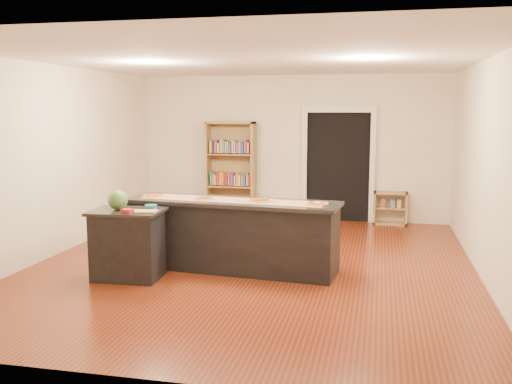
% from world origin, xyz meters
% --- Properties ---
extents(room, '(6.00, 7.00, 2.80)m').
position_xyz_m(room, '(0.00, 0.00, 1.40)').
color(room, '#EFE6C9').
rests_on(room, ground).
extents(doorway, '(1.40, 0.09, 2.21)m').
position_xyz_m(doorway, '(0.90, 3.46, 1.20)').
color(doorway, black).
rests_on(doorway, room).
extents(kitchen_island, '(2.88, 0.78, 0.95)m').
position_xyz_m(kitchen_island, '(-0.22, -0.27, 0.48)').
color(kitchen_island, black).
rests_on(kitchen_island, ground).
extents(side_counter, '(0.90, 0.66, 0.89)m').
position_xyz_m(side_counter, '(-1.42, -0.95, 0.45)').
color(side_counter, black).
rests_on(side_counter, ground).
extents(bookshelf, '(0.96, 0.34, 1.91)m').
position_xyz_m(bookshelf, '(-1.18, 3.28, 0.96)').
color(bookshelf, '#A68650').
rests_on(bookshelf, ground).
extents(low_shelf, '(0.62, 0.27, 0.62)m').
position_xyz_m(low_shelf, '(1.90, 3.32, 0.31)').
color(low_shelf, '#A68650').
rests_on(low_shelf, ground).
extents(waste_bin, '(0.26, 0.26, 0.37)m').
position_xyz_m(waste_bin, '(-0.47, 3.17, 0.19)').
color(waste_bin, '#57A6C3').
rests_on(waste_bin, ground).
extents(kraft_paper, '(2.53, 0.69, 0.00)m').
position_xyz_m(kraft_paper, '(-0.23, -0.28, 0.95)').
color(kraft_paper, '#8D6B49').
rests_on(kraft_paper, kitchen_island).
extents(watermelon, '(0.25, 0.25, 0.25)m').
position_xyz_m(watermelon, '(-1.54, -0.95, 1.01)').
color(watermelon, '#144214').
rests_on(watermelon, side_counter).
extents(cutting_board, '(0.33, 0.25, 0.02)m').
position_xyz_m(cutting_board, '(-1.14, -1.04, 0.90)').
color(cutting_board, tan).
rests_on(cutting_board, side_counter).
extents(package_red, '(0.17, 0.14, 0.05)m').
position_xyz_m(package_red, '(-1.32, -1.15, 0.91)').
color(package_red, maroon).
rests_on(package_red, side_counter).
extents(package_teal, '(0.16, 0.16, 0.06)m').
position_xyz_m(package_teal, '(-1.14, -0.84, 0.92)').
color(package_teal, '#195966').
rests_on(package_teal, side_counter).
extents(pizza_a, '(0.30, 0.30, 0.02)m').
position_xyz_m(pizza_a, '(-1.37, -0.19, 0.96)').
color(pizza_a, '#D9B153').
rests_on(pizza_a, kitchen_island).
extents(pizza_b, '(0.28, 0.28, 0.02)m').
position_xyz_m(pizza_b, '(-0.61, -0.27, 0.96)').
color(pizza_b, '#D9B153').
rests_on(pizza_b, kitchen_island).
extents(pizza_c, '(0.33, 0.33, 0.02)m').
position_xyz_m(pizza_c, '(0.16, -0.29, 0.96)').
color(pizza_c, '#D9B153').
rests_on(pizza_c, kitchen_island).
extents(pizza_d, '(0.31, 0.31, 0.02)m').
position_xyz_m(pizza_d, '(0.92, -0.36, 0.96)').
color(pizza_d, '#D9B153').
rests_on(pizza_d, kitchen_island).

